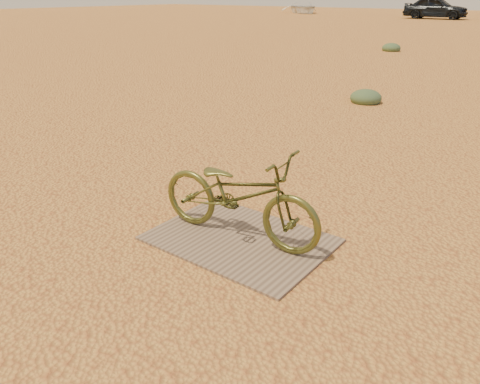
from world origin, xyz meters
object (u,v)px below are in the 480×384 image
Objects in this scene: bicycle at (239,195)px; car at (436,8)px; plywood_board at (240,239)px; boat_near_left at (303,8)px.

car reaches higher than bicycle.
car is (-9.49, 38.71, 0.39)m from bicycle.
plywood_board is 39.89m from car.
bicycle is at bearing -103.34° from boat_near_left.
car reaches higher than plywood_board.
boat_near_left reaches higher than bicycle.
boat_near_left reaches higher than plywood_board.
car is at bearing 103.81° from plywood_board.
bicycle is (-0.03, 0.02, 0.43)m from plywood_board.
plywood_board is 0.32× the size of car.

